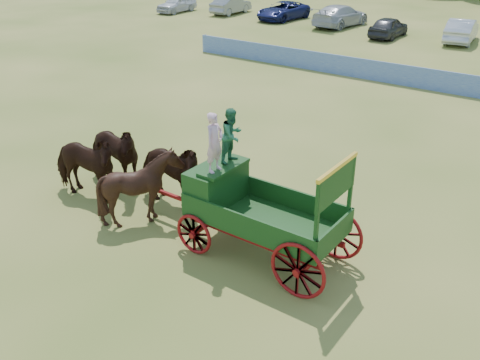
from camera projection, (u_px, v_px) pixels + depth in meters
name	position (u px, v px, depth m)	size (l,w,h in m)	color
ground	(180.00, 251.00, 13.71)	(160.00, 160.00, 0.00)	#A9964C
horse_lead_left	(84.00, 166.00, 15.89)	(1.14, 2.49, 2.10)	#32180D
horse_lead_right	(112.00, 154.00, 16.69)	(1.14, 2.49, 2.10)	#32180D
horse_wheel_left	(141.00, 187.00, 14.63)	(1.70, 1.91, 2.11)	#32180D
horse_wheel_right	(169.00, 173.00, 15.43)	(1.14, 2.49, 2.10)	#32180D
farm_dray	(242.00, 193.00, 13.25)	(6.00, 2.00, 3.63)	#9B100F
sponsor_banner	(401.00, 75.00, 27.10)	(26.00, 0.08, 1.05)	#1F4AAA
parked_cars	(470.00, 33.00, 35.88)	(52.19, 7.43, 1.64)	silver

